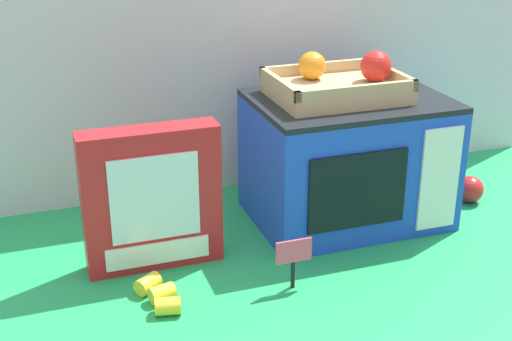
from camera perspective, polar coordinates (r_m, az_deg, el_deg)
name	(u,v)px	position (r m, az deg, el deg)	size (l,w,h in m)	color
ground_plane	(290,236)	(1.51, 2.79, -5.32)	(1.70, 1.70, 0.00)	#219E54
display_back_panel	(243,51)	(1.68, -1.03, 9.64)	(1.61, 0.03, 0.67)	silver
toy_microwave	(347,159)	(1.55, 7.42, 0.91)	(0.41, 0.30, 0.28)	blue
food_groups_crate	(339,84)	(1.51, 6.72, 6.96)	(0.27, 0.21, 0.10)	tan
cookie_set_box	(152,199)	(1.36, -8.45, -2.29)	(0.26, 0.07, 0.28)	red
price_sign	(294,256)	(1.30, 3.07, -6.96)	(0.07, 0.01, 0.10)	black
loose_toy_banana	(159,294)	(1.29, -7.86, -9.92)	(0.07, 0.13, 0.03)	yellow
loose_toy_apple	(470,189)	(1.73, 16.97, -1.46)	(0.06, 0.06, 0.06)	red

